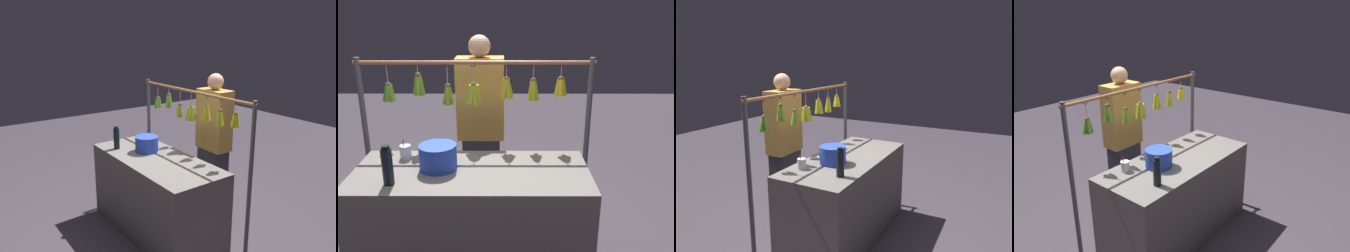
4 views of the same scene
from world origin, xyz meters
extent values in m
cube|color=#66605B|center=(0.00, 0.00, 0.45)|extent=(1.68, 0.73, 0.90)
cylinder|color=#4C4C51|center=(-0.92, -0.50, 0.81)|extent=(0.04, 0.04, 1.63)
cylinder|color=#4C4C51|center=(0.92, -0.50, 0.81)|extent=(0.04, 0.04, 1.63)
cylinder|color=#9E6038|center=(0.00, -0.50, 1.59)|extent=(1.90, 0.03, 0.03)
torus|color=black|center=(-0.68, -0.50, 1.57)|extent=(0.04, 0.01, 0.04)
cylinder|color=pink|center=(-0.68, -0.50, 1.51)|extent=(0.01, 0.01, 0.11)
sphere|color=brown|center=(-0.68, -0.50, 1.46)|extent=(0.05, 0.05, 0.05)
cylinder|color=yellow|center=(-0.66, -0.50, 1.39)|extent=(0.07, 0.04, 0.14)
cylinder|color=yellow|center=(-0.68, -0.48, 1.39)|extent=(0.04, 0.07, 0.14)
cylinder|color=yellow|center=(-0.70, -0.50, 1.39)|extent=(0.06, 0.04, 0.14)
cylinder|color=yellow|center=(-0.68, -0.52, 1.39)|extent=(0.04, 0.07, 0.14)
torus|color=black|center=(-0.46, -0.50, 1.57)|extent=(0.04, 0.01, 0.04)
cylinder|color=pink|center=(-0.46, -0.50, 1.51)|extent=(0.01, 0.01, 0.12)
sphere|color=brown|center=(-0.46, -0.50, 1.45)|extent=(0.05, 0.05, 0.05)
cylinder|color=gold|center=(-0.45, -0.50, 1.37)|extent=(0.06, 0.04, 0.17)
cylinder|color=gold|center=(-0.47, -0.49, 1.37)|extent=(0.04, 0.06, 0.17)
cylinder|color=gold|center=(-0.48, -0.50, 1.37)|extent=(0.06, 0.04, 0.17)
cylinder|color=gold|center=(-0.47, -0.52, 1.37)|extent=(0.04, 0.07, 0.17)
torus|color=black|center=(-0.25, -0.50, 1.57)|extent=(0.04, 0.01, 0.04)
cylinder|color=pink|center=(-0.25, -0.50, 1.51)|extent=(0.01, 0.01, 0.11)
sphere|color=brown|center=(-0.25, -0.50, 1.46)|extent=(0.04, 0.04, 0.04)
cylinder|color=gold|center=(-0.23, -0.51, 1.38)|extent=(0.06, 0.03, 0.17)
cylinder|color=gold|center=(-0.24, -0.48, 1.38)|extent=(0.05, 0.06, 0.17)
cylinder|color=gold|center=(-0.26, -0.48, 1.38)|extent=(0.05, 0.06, 0.17)
cylinder|color=gold|center=(-0.27, -0.50, 1.38)|extent=(0.07, 0.03, 0.17)
cylinder|color=gold|center=(-0.26, -0.52, 1.38)|extent=(0.04, 0.05, 0.17)
cylinder|color=gold|center=(-0.24, -0.52, 1.38)|extent=(0.04, 0.05, 0.17)
torus|color=black|center=(0.01, -0.50, 1.57)|extent=(0.04, 0.01, 0.04)
cylinder|color=pink|center=(0.01, -0.50, 1.49)|extent=(0.01, 0.01, 0.16)
sphere|color=brown|center=(0.01, -0.50, 1.41)|extent=(0.05, 0.05, 0.05)
cylinder|color=#ACB725|center=(0.04, -0.50, 1.33)|extent=(0.07, 0.04, 0.16)
cylinder|color=#ACB725|center=(0.03, -0.48, 1.33)|extent=(0.06, 0.07, 0.16)
cylinder|color=#ACB725|center=(0.00, -0.47, 1.33)|extent=(0.04, 0.07, 0.16)
cylinder|color=#ACB725|center=(-0.02, -0.49, 1.33)|extent=(0.06, 0.05, 0.16)
cylinder|color=#ACB725|center=(-0.02, -0.52, 1.33)|extent=(0.06, 0.05, 0.16)
cylinder|color=#ACB725|center=(0.00, -0.54, 1.33)|extent=(0.05, 0.07, 0.16)
cylinder|color=#ACB725|center=(0.03, -0.53, 1.33)|extent=(0.05, 0.06, 0.16)
torus|color=black|center=(0.22, -0.50, 1.57)|extent=(0.04, 0.01, 0.04)
cylinder|color=pink|center=(0.22, -0.50, 1.48)|extent=(0.01, 0.01, 0.17)
sphere|color=brown|center=(0.22, -0.50, 1.40)|extent=(0.05, 0.05, 0.05)
cylinder|color=#7FA82A|center=(0.23, -0.51, 1.32)|extent=(0.07, 0.04, 0.16)
cylinder|color=#7FA82A|center=(0.22, -0.49, 1.32)|extent=(0.04, 0.06, 0.16)
cylinder|color=#7FA82A|center=(0.20, -0.50, 1.32)|extent=(0.06, 0.04, 0.16)
cylinder|color=#7FA82A|center=(0.22, -0.52, 1.32)|extent=(0.04, 0.08, 0.16)
torus|color=black|center=(0.45, -0.50, 1.57)|extent=(0.04, 0.01, 0.04)
cylinder|color=pink|center=(0.45, -0.50, 1.53)|extent=(0.01, 0.01, 0.08)
sphere|color=brown|center=(0.45, -0.50, 1.49)|extent=(0.05, 0.05, 0.05)
cylinder|color=#74A42B|center=(0.47, -0.51, 1.41)|extent=(0.07, 0.04, 0.17)
cylinder|color=#74A42B|center=(0.45, -0.48, 1.41)|extent=(0.04, 0.07, 0.17)
cylinder|color=#74A42B|center=(0.43, -0.50, 1.41)|extent=(0.06, 0.04, 0.16)
cylinder|color=#74A42B|center=(0.45, -0.52, 1.41)|extent=(0.04, 0.07, 0.17)
torus|color=black|center=(0.69, -0.50, 1.57)|extent=(0.04, 0.02, 0.04)
cylinder|color=pink|center=(0.69, -0.50, 1.49)|extent=(0.01, 0.01, 0.16)
sphere|color=brown|center=(0.69, -0.50, 1.41)|extent=(0.05, 0.05, 0.05)
cylinder|color=#629E2D|center=(0.71, -0.51, 1.34)|extent=(0.07, 0.04, 0.14)
cylinder|color=#629E2D|center=(0.70, -0.48, 1.34)|extent=(0.05, 0.06, 0.14)
cylinder|color=#629E2D|center=(0.67, -0.49, 1.34)|extent=(0.06, 0.06, 0.14)
cylinder|color=#629E2D|center=(0.67, -0.51, 1.34)|extent=(0.05, 0.05, 0.14)
cylinder|color=#629E2D|center=(0.70, -0.52, 1.34)|extent=(0.05, 0.07, 0.14)
cylinder|color=black|center=(0.52, 0.21, 1.03)|extent=(0.07, 0.07, 0.25)
cylinder|color=black|center=(0.52, 0.21, 1.16)|extent=(0.05, 0.05, 0.02)
cylinder|color=blue|center=(0.24, -0.04, 0.99)|extent=(0.27, 0.27, 0.18)
cylinder|color=silver|center=(0.52, -0.22, 0.95)|extent=(0.08, 0.08, 0.10)
cylinder|color=red|center=(0.53, -0.22, 0.98)|extent=(0.01, 0.02, 0.15)
cube|color=#2D2D38|center=(-0.02, -0.85, 0.42)|extent=(0.34, 0.23, 0.84)
cube|color=#BF8C3F|center=(-0.02, -0.85, 1.21)|extent=(0.42, 0.23, 0.74)
sphere|color=tan|center=(-0.02, -0.85, 1.68)|extent=(0.19, 0.19, 0.19)
camera|label=1|loc=(-3.02, 2.00, 2.25)|focal=37.29mm
camera|label=2|loc=(-0.25, 2.38, 2.04)|focal=39.46mm
camera|label=3|loc=(2.87, 1.50, 1.95)|focal=33.85mm
camera|label=4|loc=(2.37, 1.98, 2.36)|focal=35.05mm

